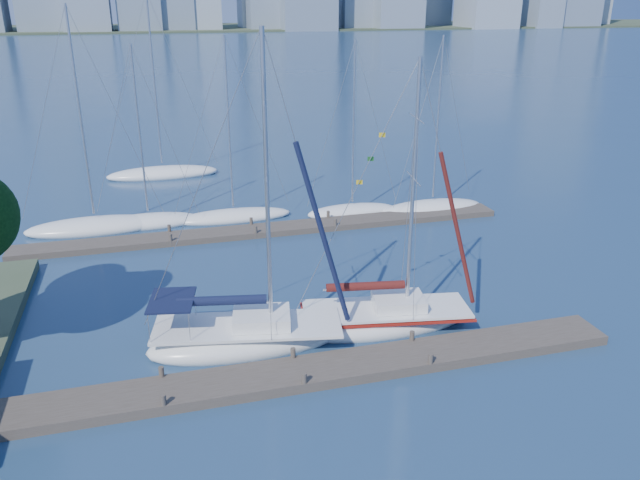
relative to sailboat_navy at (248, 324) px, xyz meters
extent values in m
plane|color=navy|center=(1.44, -2.91, -1.04)|extent=(700.00, 700.00, 0.00)
cube|color=#453B32|center=(1.44, -2.91, -0.84)|extent=(26.00, 2.00, 0.40)
cube|color=#453B32|center=(3.44, 13.09, -0.86)|extent=(30.00, 1.80, 0.36)
cube|color=#38472D|center=(1.44, 317.09, -1.04)|extent=(800.00, 100.00, 1.50)
ellipsoid|color=white|center=(0.00, 0.00, -0.80)|extent=(8.64, 4.20, 1.45)
cube|color=white|center=(0.00, 0.00, -0.12)|extent=(8.00, 3.87, 0.12)
cube|color=white|center=(0.57, -0.11, 0.22)|extent=(2.61, 2.16, 0.53)
cylinder|color=silver|center=(0.95, -0.18, 5.76)|extent=(0.17, 0.17, 11.65)
cylinder|color=silver|center=(-0.98, 0.18, 1.00)|extent=(3.87, 0.82, 0.10)
cylinder|color=black|center=(-0.98, 0.18, 1.09)|extent=(3.62, 1.05, 0.39)
cube|color=black|center=(-2.93, 0.55, 1.19)|extent=(2.14, 2.59, 0.08)
ellipsoid|color=white|center=(6.08, 0.04, -0.81)|extent=(8.08, 3.78, 1.36)
cube|color=white|center=(6.08, 0.04, -0.17)|extent=(7.48, 3.48, 0.11)
cube|color=white|center=(6.62, -0.05, 0.14)|extent=(2.42, 1.99, 0.50)
cylinder|color=silver|center=(6.98, -0.11, 5.14)|extent=(0.16, 0.16, 10.54)
cylinder|color=silver|center=(5.16, 0.19, 0.87)|extent=(3.65, 0.69, 0.09)
cylinder|color=#420E0F|center=(5.16, 0.19, 0.96)|extent=(3.40, 0.91, 0.36)
cube|color=maroon|center=(6.08, 0.04, -0.33)|extent=(7.66, 3.61, 0.09)
ellipsoid|color=white|center=(-6.94, 16.29, -0.81)|extent=(8.62, 3.45, 1.25)
cylinder|color=silver|center=(-6.94, 16.29, 6.17)|extent=(0.14, 0.14, 12.15)
ellipsoid|color=white|center=(-3.73, 16.42, -0.84)|extent=(6.94, 4.23, 1.08)
cylinder|color=silver|center=(-3.73, 16.42, 5.00)|extent=(0.12, 0.12, 10.11)
ellipsoid|color=white|center=(1.64, 16.11, -0.85)|extent=(7.73, 2.87, 1.01)
cylinder|color=silver|center=(1.64, 16.11, 5.18)|extent=(0.11, 0.11, 10.60)
ellipsoid|color=white|center=(9.46, 15.10, -0.86)|extent=(6.20, 2.08, 0.99)
cylinder|color=silver|center=(9.46, 15.10, 5.01)|extent=(0.11, 0.11, 10.31)
ellipsoid|color=white|center=(14.94, 14.32, -0.84)|extent=(7.50, 4.60, 1.11)
cylinder|color=silver|center=(14.94, 14.32, 5.18)|extent=(0.12, 0.12, 10.43)
ellipsoid|color=white|center=(-2.43, 28.24, -0.81)|extent=(9.17, 4.14, 1.26)
cylinder|color=silver|center=(-2.43, 28.24, 6.56)|extent=(0.14, 0.14, 12.91)
camera|label=1|loc=(-3.12, -22.60, 12.41)|focal=35.00mm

